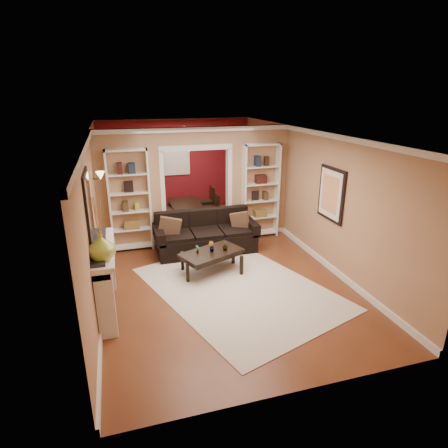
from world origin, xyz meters
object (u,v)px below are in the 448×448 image
object	(u,v)px
sofa	(206,233)
fireplace	(107,279)
bookshelf_right	(260,191)
bookshelf_left	(130,201)
dining_table	(187,213)
coffee_table	(212,262)

from	to	relation	value
sofa	fireplace	world-z (taller)	fireplace
fireplace	sofa	bearing A→B (deg)	42.64
bookshelf_right	fireplace	bearing A→B (deg)	-145.20
sofa	bookshelf_left	distance (m)	1.82
bookshelf_left	fireplace	size ratio (longest dim) A/B	1.35
bookshelf_right	dining_table	xyz separation A→B (m)	(-1.53, 1.57, -0.89)
bookshelf_right	fireplace	distance (m)	4.47
coffee_table	fireplace	size ratio (longest dim) A/B	0.71
dining_table	fireplace	bearing A→B (deg)	152.80
fireplace	dining_table	distance (m)	4.62
coffee_table	bookshelf_right	size ratio (longest dim) A/B	0.52
coffee_table	bookshelf_right	bearing A→B (deg)	22.17
sofa	fireplace	distance (m)	2.88
bookshelf_right	fireplace	size ratio (longest dim) A/B	1.35
sofa	bookshelf_left	xyz separation A→B (m)	(-1.58, 0.58, 0.70)
bookshelf_right	dining_table	bearing A→B (deg)	134.27
coffee_table	fireplace	bearing A→B (deg)	-178.63
bookshelf_left	dining_table	distance (m)	2.39
bookshelf_left	fireplace	bearing A→B (deg)	-102.05
bookshelf_right	coffee_table	bearing A→B (deg)	-135.26
fireplace	bookshelf_left	bearing A→B (deg)	77.95
coffee_table	dining_table	bearing A→B (deg)	64.97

